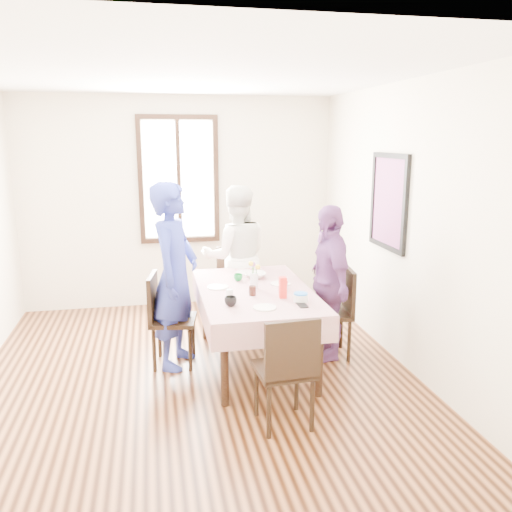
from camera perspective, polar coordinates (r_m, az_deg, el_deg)
name	(u,v)px	position (r m, az deg, el deg)	size (l,w,h in m)	color
ground	(198,375)	(5.03, -6.40, -12.85)	(4.50, 4.50, 0.00)	black
back_wall	(179,203)	(6.83, -8.40, 5.78)	(4.00, 4.00, 0.00)	#EFE2C3
right_wall	(404,226)	(5.17, 15.89, 3.16)	(4.50, 4.50, 0.00)	#EFE2C3
window_frame	(179,180)	(6.78, -8.48, 8.28)	(1.02, 0.06, 1.62)	black
window_pane	(179,180)	(6.79, -8.48, 8.28)	(0.90, 0.02, 1.50)	white
art_poster	(389,202)	(5.40, 14.39, 5.79)	(0.04, 0.76, 0.96)	red
dining_table	(255,327)	(5.10, -0.11, -7.85)	(0.93, 1.63, 0.75)	black
tablecloth	(255,290)	(4.97, -0.11, -3.74)	(1.05, 1.75, 0.01)	#590011
chair_left	(173,320)	(5.13, -9.05, -6.93)	(0.42, 0.42, 0.91)	black
chair_right	(329,313)	(5.31, 8.06, -6.18)	(0.42, 0.42, 0.91)	black
chair_far	(236,288)	(6.12, -2.18, -3.49)	(0.42, 0.42, 0.91)	black
chair_near	(284,369)	(4.06, 3.08, -12.28)	(0.42, 0.42, 0.91)	black
person_left	(174,276)	(5.00, -8.99, -2.19)	(0.65, 0.43, 1.79)	#2A3495
person_far	(236,257)	(6.00, -2.18, -0.13)	(0.80, 0.63, 1.66)	white
person_right	(328,282)	(5.21, 7.95, -2.87)	(0.91, 0.38, 1.55)	#6D3C7B
mug_black	(231,301)	(4.48, -2.80, -5.00)	(0.11, 0.11, 0.08)	black
mug_flag	(283,286)	(4.94, 3.01, -3.27)	(0.09, 0.09, 0.09)	red
mug_green	(238,277)	(5.26, -1.97, -2.36)	(0.09, 0.09, 0.07)	#0C7226
serving_bowl	(255,275)	(5.37, -0.12, -2.12)	(0.22, 0.22, 0.05)	white
juice_carton	(283,288)	(4.69, 2.96, -3.48)	(0.06, 0.06, 0.19)	red
butter_tub	(301,298)	(4.62, 4.91, -4.60)	(0.13, 0.13, 0.07)	white
jam_jar	(252,291)	(4.77, -0.40, -3.83)	(0.06, 0.06, 0.09)	black
drinking_glass	(230,294)	(4.67, -2.91, -4.22)	(0.06, 0.06, 0.09)	silver
smartphone	(302,305)	(4.52, 5.10, -5.38)	(0.08, 0.15, 0.01)	black
flower_vase	(254,281)	(4.98, -0.19, -2.74)	(0.08, 0.08, 0.15)	silver
plate_left	(218,287)	(5.04, -4.20, -3.42)	(0.20, 0.20, 0.01)	white
plate_right	(280,284)	(5.14, 2.70, -3.06)	(0.20, 0.20, 0.01)	white
plate_far	(245,272)	(5.56, -1.19, -1.81)	(0.20, 0.20, 0.01)	white
plate_near	(265,307)	(4.43, 0.97, -5.67)	(0.20, 0.20, 0.01)	white
butter_lid	(301,294)	(4.61, 4.92, -4.13)	(0.12, 0.12, 0.01)	blue
flower_bunch	(254,268)	(4.95, -0.19, -1.35)	(0.09, 0.09, 0.10)	yellow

